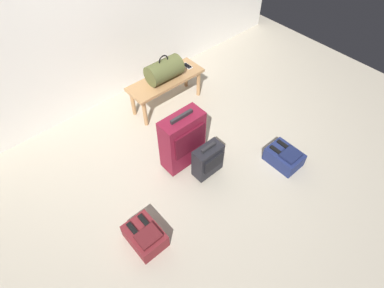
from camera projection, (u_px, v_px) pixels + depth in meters
The scene contains 8 objects.
ground_plane at pixel (187, 164), 3.61m from camera, with size 6.60×6.60×0.00m, color #B2A893.
bench at pixel (166, 83), 4.01m from camera, with size 1.00×0.36×0.42m.
duffel_bag_olive at pixel (164, 70), 3.86m from camera, with size 0.44×0.26×0.34m.
cell_phone at pixel (187, 66), 4.13m from camera, with size 0.07×0.14×0.01m.
suitcase_upright_burgundy at pixel (183, 140), 3.33m from camera, with size 0.47×0.24×0.74m.
suitcase_small_charcoal at pixel (208, 160), 3.34m from camera, with size 0.32×0.19×0.46m.
backpack_maroon at pixel (145, 236), 2.94m from camera, with size 0.28×0.38×0.21m.
backpack_navy at pixel (284, 157), 3.55m from camera, with size 0.28×0.38×0.21m.
Camera 1 is at (-1.41, -1.70, 2.87)m, focal length 29.76 mm.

